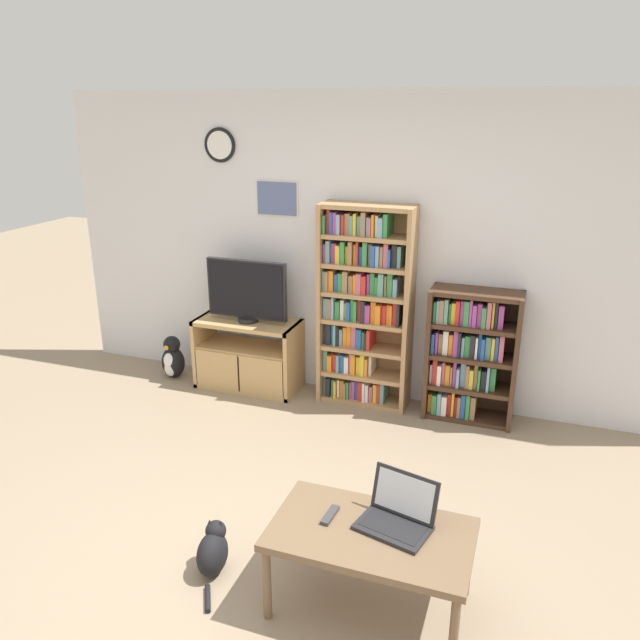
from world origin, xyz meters
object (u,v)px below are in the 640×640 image
(cat, at_px, (213,551))
(penguin_figurine, at_px, (173,359))
(tv_stand, at_px, (248,354))
(bookshelf_tall, at_px, (362,305))
(bookshelf_short, at_px, (468,354))
(remote_near_laptop, at_px, (330,515))
(laptop, at_px, (398,514))
(television, at_px, (247,291))
(coffee_table, at_px, (371,539))

(cat, distance_m, penguin_figurine, 2.74)
(tv_stand, height_order, bookshelf_tall, bookshelf_tall)
(cat, bearing_deg, bookshelf_short, 57.23)
(remote_near_laptop, bearing_deg, penguin_figurine, -38.27)
(tv_stand, bearing_deg, cat, -68.75)
(bookshelf_short, relative_size, cat, 2.60)
(bookshelf_tall, bearing_deg, laptop, -69.45)
(television, distance_m, cat, 2.53)
(tv_stand, xyz_separation_m, bookshelf_short, (1.95, 0.09, 0.23))
(bookshelf_tall, relative_size, remote_near_laptop, 10.60)
(coffee_table, bearing_deg, bookshelf_short, 85.24)
(bookshelf_tall, height_order, bookshelf_short, bookshelf_tall)
(penguin_figurine, bearing_deg, tv_stand, 3.64)
(television, relative_size, laptop, 1.81)
(remote_near_laptop, xyz_separation_m, cat, (-0.66, -0.08, -0.34))
(laptop, distance_m, remote_near_laptop, 0.35)
(coffee_table, bearing_deg, tv_stand, 128.66)
(coffee_table, xyz_separation_m, remote_near_laptop, (-0.23, 0.04, 0.06))
(bookshelf_tall, xyz_separation_m, laptop, (0.83, -2.20, -0.35))
(bookshelf_short, relative_size, laptop, 2.68)
(bookshelf_tall, bearing_deg, bookshelf_short, -0.48)
(bookshelf_short, distance_m, remote_near_laptop, 2.29)
(bookshelf_tall, relative_size, penguin_figurine, 4.17)
(bookshelf_tall, distance_m, remote_near_laptop, 2.35)
(remote_near_laptop, bearing_deg, coffee_table, 174.65)
(bookshelf_short, height_order, laptop, bookshelf_short)
(tv_stand, height_order, coffee_table, tv_stand)
(bookshelf_tall, distance_m, penguin_figurine, 1.95)
(tv_stand, bearing_deg, television, -3.53)
(television, height_order, laptop, television)
(television, distance_m, penguin_figurine, 1.08)
(tv_stand, distance_m, television, 0.60)
(bookshelf_short, relative_size, remote_near_laptop, 6.76)
(bookshelf_tall, bearing_deg, tv_stand, -174.42)
(tv_stand, height_order, laptop, laptop)
(bookshelf_tall, xyz_separation_m, penguin_figurine, (-1.82, -0.15, -0.69))
(bookshelf_tall, xyz_separation_m, remote_near_laptop, (0.48, -2.26, -0.40))
(coffee_table, height_order, penguin_figurine, coffee_table)
(coffee_table, bearing_deg, remote_near_laptop, 170.36)
(cat, bearing_deg, penguin_figurine, 118.82)
(bookshelf_tall, xyz_separation_m, cat, (-0.17, -2.34, -0.74))
(television, bearing_deg, laptop, -48.59)
(tv_stand, relative_size, cat, 2.22)
(remote_near_laptop, bearing_deg, television, -50.75)
(coffee_table, distance_m, remote_near_laptop, 0.24)
(television, height_order, bookshelf_tall, bookshelf_tall)
(television, xyz_separation_m, laptop, (1.85, -2.10, -0.40))
(tv_stand, height_order, bookshelf_short, bookshelf_short)
(coffee_table, xyz_separation_m, penguin_figurine, (-2.53, 2.15, -0.23))
(television, height_order, coffee_table, television)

